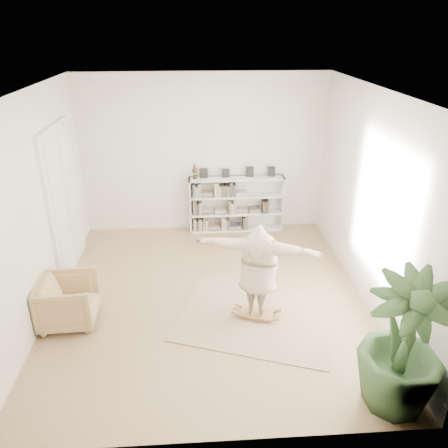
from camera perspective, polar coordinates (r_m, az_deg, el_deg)
name	(u,v)px	position (r m, az deg, el deg)	size (l,w,h in m)	color
floor	(209,297)	(8.00, -1.97, -9.50)	(6.00, 6.00, 0.00)	olive
room_shell	(202,75)	(9.60, -2.94, 18.81)	(6.00, 6.00, 6.00)	silver
doors	(64,202)	(8.87, -20.17, 2.71)	(0.09, 1.78, 2.92)	white
bookshelf	(236,205)	(10.23, 1.59, 2.56)	(2.20, 0.35, 1.64)	silver
armchair	(68,301)	(7.61, -19.69, -9.46)	(0.87, 0.89, 0.81)	tan
rug	(257,316)	(7.54, 4.27, -11.92)	(2.50, 2.00, 0.02)	tan
rocker_board	(257,313)	(7.50, 4.28, -11.54)	(0.63, 0.49, 0.12)	olive
person	(258,268)	(7.01, 4.51, -5.75)	(2.00, 0.54, 1.63)	#C4AC93
houseplant	(404,344)	(5.94, 22.40, -14.30)	(1.06, 1.06, 1.89)	#2C4A25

